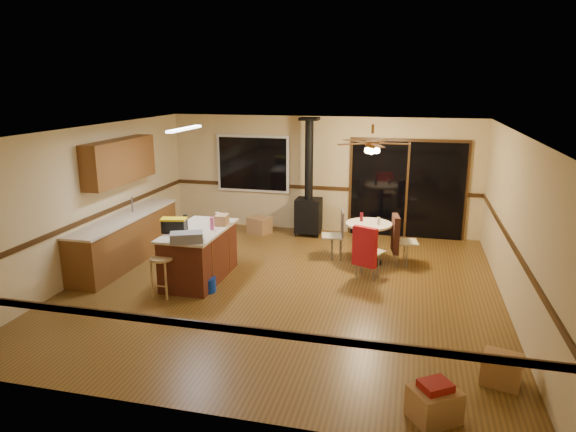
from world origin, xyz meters
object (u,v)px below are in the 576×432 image
(box_under_window, at_px, (259,225))
(box_corner_a, at_px, (434,404))
(dining_table, at_px, (368,236))
(box_corner_b, at_px, (502,369))
(chair_near, at_px, (365,247))
(blue_bucket, at_px, (207,285))
(kitchen_island, at_px, (199,254))
(toolbox_grey, at_px, (187,237))
(chair_right, at_px, (397,234))
(chair_left, at_px, (338,229))
(wood_stove, at_px, (309,203))
(bar_stool, at_px, (162,277))
(toolbox_black, at_px, (174,226))

(box_under_window, relative_size, box_corner_a, 1.03)
(dining_table, relative_size, box_corner_b, 2.06)
(dining_table, height_order, chair_near, chair_near)
(blue_bucket, bearing_deg, kitchen_island, 124.23)
(toolbox_grey, xyz_separation_m, chair_near, (2.66, 1.38, -0.38))
(chair_right, xyz_separation_m, box_under_window, (-3.08, 1.37, -0.41))
(kitchen_island, relative_size, chair_right, 2.40)
(chair_left, bearing_deg, kitchen_island, -142.74)
(chair_near, relative_size, box_corner_b, 1.68)
(kitchen_island, distance_m, box_corner_b, 5.09)
(chair_near, height_order, box_corner_b, chair_near)
(chair_left, relative_size, box_corner_b, 1.23)
(wood_stove, height_order, dining_table, wood_stove)
(kitchen_island, height_order, chair_right, chair_right)
(blue_bucket, xyz_separation_m, box_under_window, (-0.14, 3.40, 0.07))
(bar_stool, bearing_deg, chair_right, 33.80)
(toolbox_grey, height_order, chair_left, toolbox_grey)
(wood_stove, xyz_separation_m, bar_stool, (-1.58, -3.89, -0.40))
(box_corner_a, bearing_deg, toolbox_black, 146.30)
(bar_stool, relative_size, blue_bucket, 2.33)
(wood_stove, relative_size, chair_right, 3.60)
(kitchen_island, distance_m, box_corner_a, 4.89)
(chair_left, bearing_deg, toolbox_grey, -130.84)
(chair_left, xyz_separation_m, box_under_window, (-1.96, 1.27, -0.40))
(bar_stool, xyz_separation_m, blue_bucket, (0.61, 0.34, -0.21))
(chair_right, bearing_deg, kitchen_island, -154.79)
(bar_stool, relative_size, chair_right, 0.94)
(chair_near, distance_m, box_under_window, 3.45)
(chair_left, height_order, box_corner_a, chair_left)
(blue_bucket, relative_size, box_corner_a, 0.62)
(bar_stool, xyz_separation_m, chair_near, (3.06, 1.49, 0.27))
(box_corner_b, bearing_deg, chair_near, 122.78)
(toolbox_grey, relative_size, chair_near, 0.72)
(blue_bucket, bearing_deg, dining_table, 39.79)
(box_corner_a, distance_m, box_corner_b, 1.15)
(chair_left, bearing_deg, wood_stove, 121.43)
(kitchen_island, relative_size, toolbox_black, 4.42)
(kitchen_island, xyz_separation_m, toolbox_grey, (0.12, -0.72, 0.53))
(box_under_window, bearing_deg, wood_stove, 7.23)
(kitchen_island, xyz_separation_m, box_corner_a, (3.83, -3.03, -0.28))
(wood_stove, relative_size, chair_near, 3.60)
(blue_bucket, height_order, box_corner_a, box_corner_a)
(box_corner_a, bearing_deg, dining_table, 103.29)
(bar_stool, bearing_deg, blue_bucket, 29.27)
(wood_stove, height_order, box_corner_a, wood_stove)
(dining_table, distance_m, box_corner_b, 4.14)
(chair_left, height_order, chair_near, same)
(blue_bucket, height_order, box_under_window, box_under_window)
(chair_near, height_order, chair_right, same)
(blue_bucket, height_order, chair_right, chair_right)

